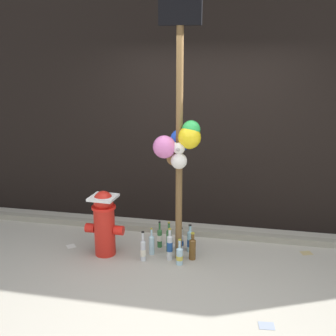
% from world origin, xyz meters
% --- Properties ---
extents(ground_plane, '(14.00, 14.00, 0.00)m').
position_xyz_m(ground_plane, '(0.00, 0.00, 0.00)').
color(ground_plane, '#ADA899').
extents(building_wall, '(10.00, 0.20, 3.76)m').
position_xyz_m(building_wall, '(0.00, 1.71, 1.88)').
color(building_wall, black).
rests_on(building_wall, ground_plane).
extents(curb_strip, '(8.00, 0.12, 0.08)m').
position_xyz_m(curb_strip, '(0.00, 1.21, 0.04)').
color(curb_strip, gray).
rests_on(curb_strip, ground_plane).
extents(memorial_post, '(0.51, 0.55, 2.96)m').
position_xyz_m(memorial_post, '(-0.16, 0.51, 1.57)').
color(memorial_post, brown).
rests_on(memorial_post, ground_plane).
extents(fire_hydrant, '(0.47, 0.31, 0.79)m').
position_xyz_m(fire_hydrant, '(-1.04, 0.44, 0.41)').
color(fire_hydrant, red).
rests_on(fire_hydrant, ground_plane).
extents(bottle_0, '(0.06, 0.06, 0.38)m').
position_xyz_m(bottle_0, '(-0.31, 0.66, 0.16)').
color(bottle_0, '#337038').
rests_on(bottle_0, ground_plane).
extents(bottle_1, '(0.06, 0.06, 0.36)m').
position_xyz_m(bottle_1, '(-0.56, 0.37, 0.13)').
color(bottle_1, silver).
rests_on(bottle_1, ground_plane).
extents(bottle_2, '(0.08, 0.08, 0.33)m').
position_xyz_m(bottle_2, '(0.00, 0.52, 0.14)').
color(bottle_2, brown).
rests_on(bottle_2, ground_plane).
extents(bottle_3, '(0.07, 0.07, 0.39)m').
position_xyz_m(bottle_3, '(-0.26, 0.46, 0.17)').
color(bottle_3, silver).
rests_on(bottle_3, ground_plane).
extents(bottle_4, '(0.06, 0.06, 0.29)m').
position_xyz_m(bottle_4, '(-0.17, 0.72, 0.11)').
color(bottle_4, silver).
rests_on(bottle_4, ground_plane).
extents(bottle_5, '(0.07, 0.07, 0.35)m').
position_xyz_m(bottle_5, '(-0.06, 0.71, 0.14)').
color(bottle_5, '#93CCE0').
rests_on(bottle_5, ground_plane).
extents(bottle_6, '(0.06, 0.06, 0.34)m').
position_xyz_m(bottle_6, '(-0.45, 0.76, 0.13)').
color(bottle_6, '#337038').
rests_on(bottle_6, ground_plane).
extents(bottle_7, '(0.08, 0.08, 0.31)m').
position_xyz_m(bottle_7, '(-0.13, 0.37, 0.11)').
color(bottle_7, '#B2DBEA').
rests_on(bottle_7, ground_plane).
extents(bottle_8, '(0.07, 0.07, 0.33)m').
position_xyz_m(bottle_8, '(-0.50, 0.55, 0.13)').
color(bottle_8, '#B2DBEA').
rests_on(bottle_8, ground_plane).
extents(litter_0, '(0.16, 0.14, 0.01)m').
position_xyz_m(litter_0, '(1.33, 0.95, 0.00)').
color(litter_0, tan).
rests_on(litter_0, ground_plane).
extents(litter_1, '(0.15, 0.15, 0.01)m').
position_xyz_m(litter_1, '(-1.54, 0.54, 0.00)').
color(litter_1, silver).
rests_on(litter_1, ground_plane).
extents(litter_2, '(0.16, 0.13, 0.01)m').
position_xyz_m(litter_2, '(-0.33, 0.83, 0.00)').
color(litter_2, silver).
rests_on(litter_2, ground_plane).
extents(litter_3, '(0.15, 0.12, 0.01)m').
position_xyz_m(litter_3, '(0.82, -0.56, 0.00)').
color(litter_3, '#8C99B2').
rests_on(litter_3, ground_plane).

